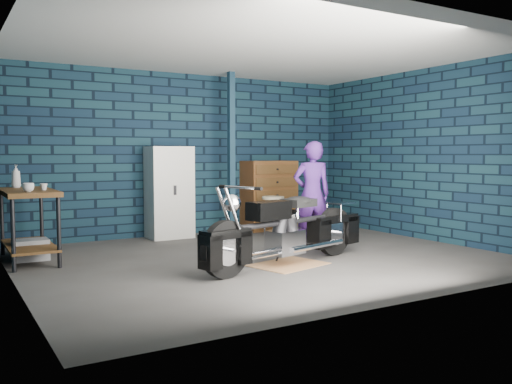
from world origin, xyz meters
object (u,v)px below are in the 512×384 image
motorcycle (289,224)px  shop_stool (273,217)px  tool_chest (269,195)px  storage_bin (31,250)px  locker (169,192)px  person (312,194)px  workbench (29,225)px

motorcycle → shop_stool: size_ratio=3.44×
tool_chest → shop_stool: tool_chest is taller
storage_bin → shop_stool: (3.74, 0.11, 0.20)m
storage_bin → tool_chest: (4.13, 0.85, 0.48)m
locker → tool_chest: bearing=0.0°
motorcycle → person: (1.08, 0.99, 0.27)m
person → tool_chest: size_ratio=1.25×
workbench → storage_bin: 0.33m
person → locker: (-1.53, 1.78, -0.03)m
workbench → locker: locker is taller
storage_bin → tool_chest: tool_chest is taller
motorcycle → tool_chest: tool_chest is taller
locker → tool_chest: locker is taller
motorcycle → person: person is taller
locker → shop_stool: 1.73m
workbench → storage_bin: size_ratio=3.26×
tool_chest → shop_stool: 0.88m
motorcycle → storage_bin: 3.32m
workbench → locker: 2.44m
person → shop_stool: size_ratio=2.33×
person → locker: size_ratio=1.05×
tool_chest → workbench: bearing=-167.7°
locker → motorcycle: bearing=-80.7°
motorcycle → person: 1.49m
motorcycle → tool_chest: size_ratio=1.85×
person → storage_bin: (-3.76, 0.93, -0.64)m
workbench → shop_stool: bearing=2.6°
workbench → person: person is taller
workbench → person: size_ratio=0.91×
tool_chest → storage_bin: bearing=-168.3°
person → locker: bearing=-30.0°
person → workbench: bearing=6.2°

